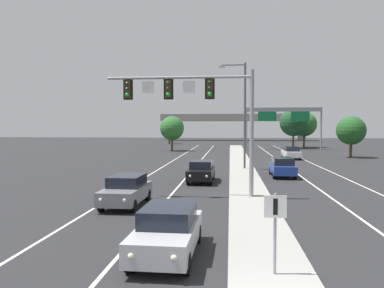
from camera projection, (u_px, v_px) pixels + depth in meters
The scene contains 20 objects.
median_island at pixel (247, 188), 25.35m from camera, with size 2.40×110.00×0.15m, color #9E9B93.
lane_stripe_oncoming_center at pixel (189, 174), 32.78m from camera, with size 0.14×100.00×0.01m, color silver.
lane_stripe_receding_center at pixel (300, 176), 31.84m from camera, with size 0.14×100.00×0.01m, color silver.
edge_stripe_left at pixel (151, 174), 33.11m from camera, with size 0.14×100.00×0.01m, color silver.
edge_stripe_right at pixel (341, 176), 31.51m from camera, with size 0.14×100.00×0.01m, color silver.
overhead_signal_mast at pixel (199, 102), 21.78m from camera, with size 8.47×0.44×7.20m.
median_sign_post at pixel (275, 222), 10.25m from camera, with size 0.60×0.10×2.20m.
street_lamp_median at pixel (243, 109), 36.08m from camera, with size 2.58×0.28×10.00m.
car_oncoming_silver at pixel (168, 230), 12.22m from camera, with size 1.89×4.50×1.58m.
car_oncoming_grey at pixel (126, 190), 19.93m from camera, with size 1.88×4.49×1.58m.
car_oncoming_black at pixel (201, 171), 28.41m from camera, with size 1.87×4.49×1.58m.
car_receding_blue at pixel (282, 167), 31.28m from camera, with size 1.85×4.48×1.58m.
car_receding_white at pixel (291, 153), 48.12m from camera, with size 1.92×4.51×1.58m.
highway_sign_gantry at pixel (284, 115), 67.16m from camera, with size 13.28×0.42×7.50m.
overpass_bridge at pixel (234, 121), 110.50m from camera, with size 42.40×6.40×7.65m.
tree_far_right_c at pixel (304, 124), 74.63m from camera, with size 4.85×4.85×7.02m.
tree_far_right_b at pixel (351, 131), 50.26m from camera, with size 3.80×3.80×5.50m.
tree_far_left_b at pixel (169, 130), 89.93m from camera, with size 3.36×3.36×4.86m.
tree_far_right_a at pixel (293, 123), 71.04m from camera, with size 5.11×5.11×7.40m.
tree_far_left_c at pixel (172, 128), 63.88m from camera, with size 4.04×4.04×5.85m.
Camera 1 is at (-1.15, -7.43, 4.16)m, focal length 35.66 mm.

